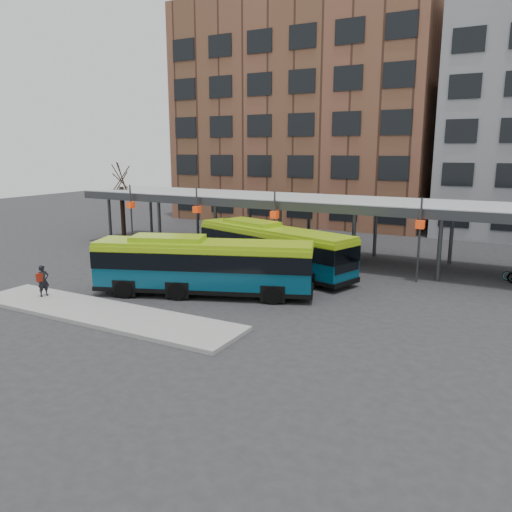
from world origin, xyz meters
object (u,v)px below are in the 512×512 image
(pedestrian, at_px, (43,281))
(bus_rear, at_px, (272,247))
(tree, at_px, (123,211))
(bus_front, at_px, (203,265))

(pedestrian, bearing_deg, bus_rear, -23.58)
(tree, height_order, bus_front, tree)
(tree, distance_m, bus_rear, 16.35)
(bus_rear, height_order, pedestrian, bus_rear)
(bus_front, distance_m, pedestrian, 7.95)
(bus_front, relative_size, pedestrian, 7.10)
(bus_front, bearing_deg, bus_rear, 59.90)
(bus_front, bearing_deg, tree, 125.17)
(tree, xyz_separation_m, pedestrian, (8.22, -14.60, -1.45))
(pedestrian, bearing_deg, bus_front, -43.29)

